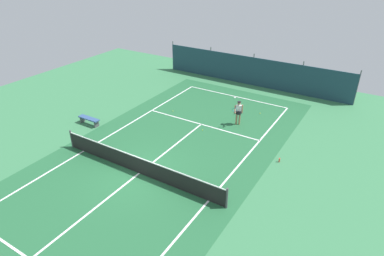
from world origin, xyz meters
name	(u,v)px	position (x,y,z in m)	size (l,w,h in m)	color
ground_plane	(139,173)	(0.00, 0.00, 0.00)	(36.00, 36.00, 0.00)	#387A4C
court_surface	(139,173)	(0.00, 0.00, 0.00)	(11.02, 26.60, 0.01)	#236038
tennis_net	(139,165)	(0.00, 0.00, 0.51)	(10.12, 0.10, 1.10)	black
back_fence	(254,76)	(0.00, 15.47, 0.67)	(16.30, 0.98, 2.70)	#1E3D4C
tennis_player	(238,111)	(2.05, 7.67, 0.96)	(0.56, 0.83, 1.64)	#9E7051
tennis_ball_near_player	(260,113)	(2.74, 9.98, 0.03)	(0.07, 0.07, 0.07)	#CCDB33
tennis_ball_midcourt	(173,111)	(-2.74, 7.07, 0.03)	(0.07, 0.07, 0.07)	#CCDB33
tennis_ball_by_sideline	(202,130)	(0.49, 5.72, 0.03)	(0.07, 0.07, 0.07)	#CCDB33
courtside_bench	(89,119)	(-6.31, 2.53, 0.37)	(1.60, 0.40, 0.49)	#335184
water_bottle	(279,160)	(5.85, 4.80, 0.12)	(0.08, 0.08, 0.24)	#D84C38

